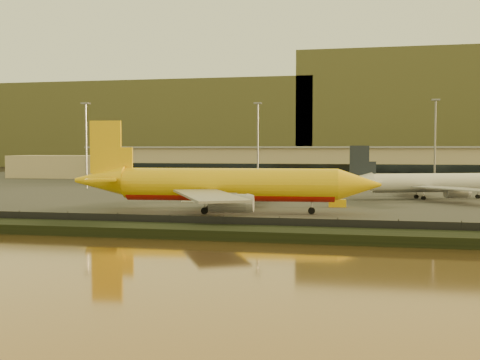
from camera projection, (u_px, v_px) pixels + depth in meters
The scene contains 11 objects.
ground at pixel (230, 222), 98.24m from camera, with size 900.00×900.00×0.00m, color black.
embankment at pixel (202, 232), 81.60m from camera, with size 320.00×7.00×1.40m, color black.
tarmac at pixel (297, 186), 191.04m from camera, with size 320.00×220.00×0.20m, color #2D2D2D.
perimeter_fence at pixel (210, 224), 85.48m from camera, with size 300.00×0.05×2.20m, color black.
terminal_building at pixel (268, 164), 223.57m from camera, with size 202.00×25.00×12.60m.
apron_light_masts at pixel (343, 135), 167.57m from camera, with size 152.20×12.20×25.40m.
distant_hills at pixel (308, 122), 433.03m from camera, with size 470.00×160.00×70.00m.
dhl_cargo_jet at pixel (224, 185), 110.22m from camera, with size 57.07×55.74×17.04m.
white_narrowbody_jet at pixel (429, 183), 140.34m from camera, with size 42.04×39.77×12.51m.
gse_vehicle_yellow at pixel (337, 203), 121.47m from camera, with size 3.45×1.55×1.55m, color yellow.
gse_vehicle_white at pixel (190, 198), 132.88m from camera, with size 3.47×1.56×1.56m, color white.
Camera 1 is at (21.87, -95.28, 12.02)m, focal length 45.00 mm.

